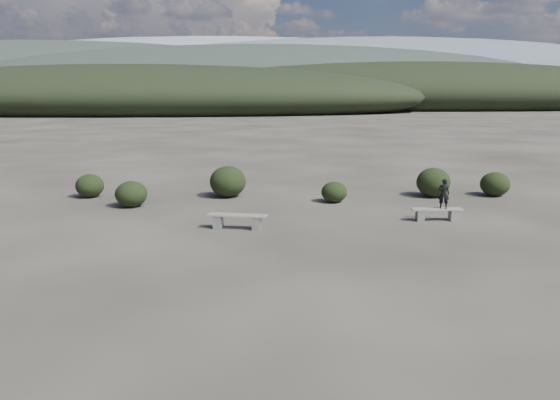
{
  "coord_description": "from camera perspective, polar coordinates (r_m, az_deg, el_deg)",
  "views": [
    {
      "loc": [
        -1.4,
        -12.92,
        4.49
      ],
      "look_at": [
        -0.76,
        3.5,
        1.1
      ],
      "focal_mm": 35.0,
      "sensor_mm": 36.0,
      "label": 1
    }
  ],
  "objects": [
    {
      "name": "shrub_a",
      "position": [
        21.65,
        -15.29,
        0.61
      ],
      "size": [
        1.22,
        1.22,
        1.0
      ],
      "primitive_type": "ellipsoid",
      "color": "black",
      "rests_on": "ground"
    },
    {
      "name": "bench_right",
      "position": [
        19.47,
        16.06,
        -1.35
      ],
      "size": [
        1.73,
        0.38,
        0.43
      ],
      "rotation": [
        0.0,
        0.0,
        -0.01
      ],
      "color": "slate",
      "rests_on": "ground"
    },
    {
      "name": "seated_person",
      "position": [
        19.4,
        16.75,
        0.64
      ],
      "size": [
        0.44,
        0.36,
        1.03
      ],
      "primitive_type": "imported",
      "rotation": [
        0.0,
        0.0,
        2.8
      ],
      "color": "black",
      "rests_on": "bench_right"
    },
    {
      "name": "shrub_e",
      "position": [
        24.69,
        21.55,
        1.55
      ],
      "size": [
        1.22,
        1.22,
        1.01
      ],
      "primitive_type": "ellipsoid",
      "color": "black",
      "rests_on": "ground"
    },
    {
      "name": "mountain_ridges",
      "position": [
        352.09,
        -3.29,
        12.68
      ],
      "size": [
        500.0,
        400.0,
        56.0
      ],
      "color": "black",
      "rests_on": "ground"
    },
    {
      "name": "ground",
      "position": [
        13.75,
        3.76,
        -7.43
      ],
      "size": [
        1200.0,
        1200.0,
        0.0
      ],
      "primitive_type": "plane",
      "color": "#2B2721",
      "rests_on": "ground"
    },
    {
      "name": "shrub_b",
      "position": [
        22.87,
        -5.47,
        1.93
      ],
      "size": [
        1.51,
        1.51,
        1.3
      ],
      "primitive_type": "ellipsoid",
      "color": "black",
      "rests_on": "ground"
    },
    {
      "name": "shrub_d",
      "position": [
        23.69,
        15.73,
        1.79
      ],
      "size": [
        1.4,
        1.4,
        1.22
      ],
      "primitive_type": "ellipsoid",
      "color": "black",
      "rests_on": "ground"
    },
    {
      "name": "shrub_f",
      "position": [
        24.04,
        -19.26,
        1.41
      ],
      "size": [
        1.15,
        1.15,
        0.97
      ],
      "primitive_type": "ellipsoid",
      "color": "black",
      "rests_on": "ground"
    },
    {
      "name": "shrub_c",
      "position": [
        21.83,
        5.69,
        0.84
      ],
      "size": [
        1.04,
        1.04,
        0.83
      ],
      "primitive_type": "ellipsoid",
      "color": "black",
      "rests_on": "ground"
    },
    {
      "name": "bench_left",
      "position": [
        17.68,
        -4.49,
        -2.11
      ],
      "size": [
        1.96,
        0.74,
        0.48
      ],
      "rotation": [
        0.0,
        0.0,
        -0.18
      ],
      "color": "slate",
      "rests_on": "ground"
    }
  ]
}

